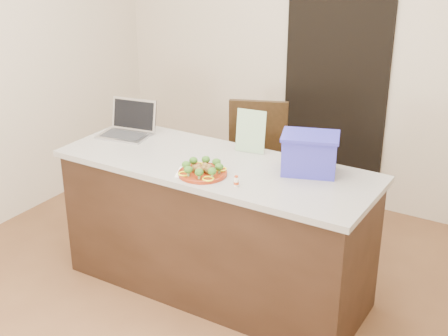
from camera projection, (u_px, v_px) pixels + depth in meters
The scene contains 16 objects.
ground at pixel (196, 305), 4.08m from camera, with size 4.00×4.00×0.00m, color brown.
room_shell at pixel (191, 61), 3.45m from camera, with size 4.00×4.00×4.00m.
doorway at pixel (335, 89), 5.21m from camera, with size 0.90×0.02×2.00m, color black.
island at pixel (216, 227), 4.10m from camera, with size 2.06×0.76×0.92m.
plate at pixel (203, 173), 3.75m from camera, with size 0.30×0.30×0.02m.
meatballs at pixel (202, 168), 3.74m from camera, with size 0.12×0.12×0.04m.
broccoli at pixel (203, 166), 3.73m from camera, with size 0.24×0.24×0.04m.
pepper_rings at pixel (203, 171), 3.74m from camera, with size 0.25×0.25×0.01m.
napkin at pixel (190, 173), 3.77m from camera, with size 0.15×0.15×0.01m, color white.
fork at pixel (188, 171), 3.78m from camera, with size 0.04×0.14×0.00m.
knife at pixel (192, 174), 3.74m from camera, with size 0.09×0.20×0.01m.
yogurt_bottle at pixel (236, 182), 3.59m from camera, with size 0.03×0.03×0.07m.
laptop at pixel (129, 125), 4.39m from camera, with size 0.38×0.32×0.24m.
leaflet at pixel (251, 131), 4.04m from camera, with size 0.20×0.00×0.28m, color silver.
blue_box at pixel (310, 153), 3.74m from camera, with size 0.40×0.34×0.24m.
chair at pixel (251, 159), 4.86m from camera, with size 0.60×0.61×1.03m.
Camera 1 is at (1.92, -2.82, 2.42)m, focal length 50.00 mm.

